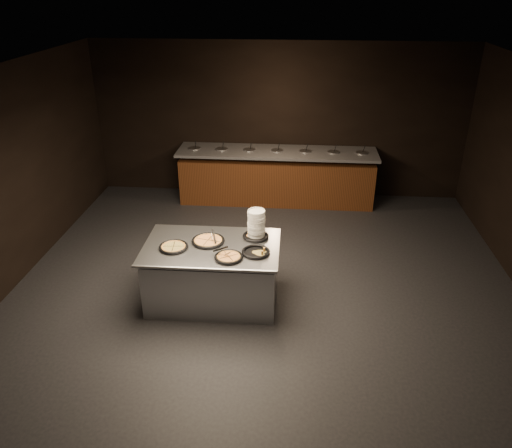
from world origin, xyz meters
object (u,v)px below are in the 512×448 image
object	(u,v)px
serving_counter	(213,274)
plate_stack	(256,224)
pan_veggie_whole	(173,247)
pan_cheese_whole	(208,241)

from	to	relation	value
serving_counter	plate_stack	size ratio (longest dim) A/B	4.71
plate_stack	pan_veggie_whole	distance (m)	1.11
serving_counter	pan_veggie_whole	xyz separation A→B (m)	(-0.46, -0.11, 0.45)
serving_counter	pan_cheese_whole	xyz separation A→B (m)	(-0.06, 0.09, 0.45)
pan_cheese_whole	serving_counter	bearing A→B (deg)	-57.00
plate_stack	pan_veggie_whole	world-z (taller)	plate_stack
plate_stack	pan_cheese_whole	xyz separation A→B (m)	(-0.61, -0.21, -0.16)
serving_counter	pan_cheese_whole	bearing A→B (deg)	122.33
serving_counter	pan_veggie_whole	size ratio (longest dim) A/B	4.72
serving_counter	pan_veggie_whole	bearing A→B (deg)	-167.19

